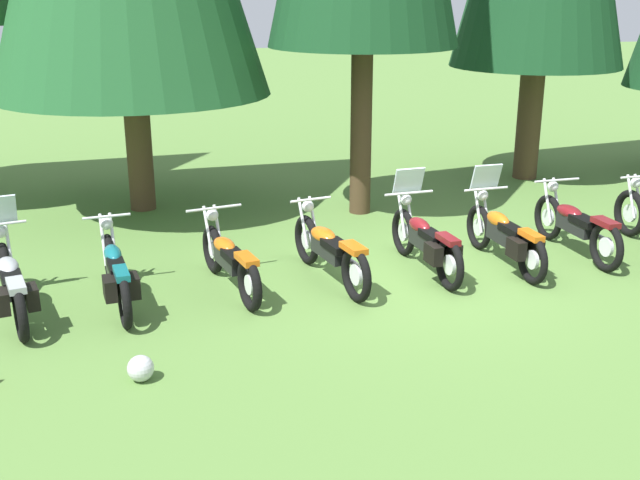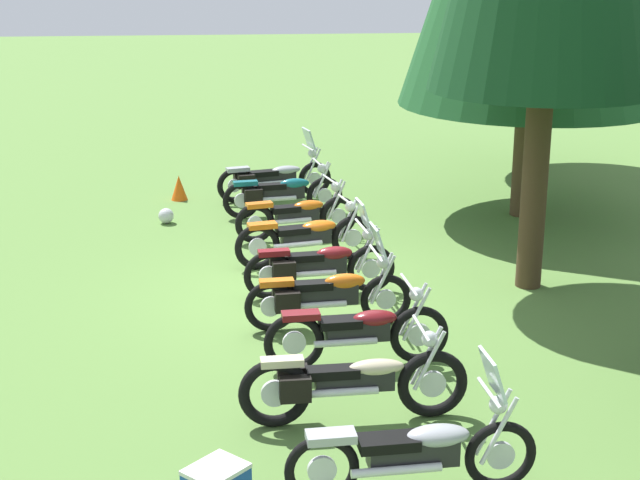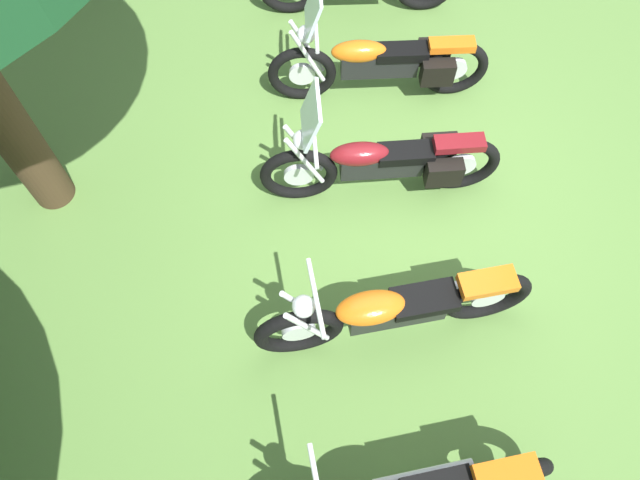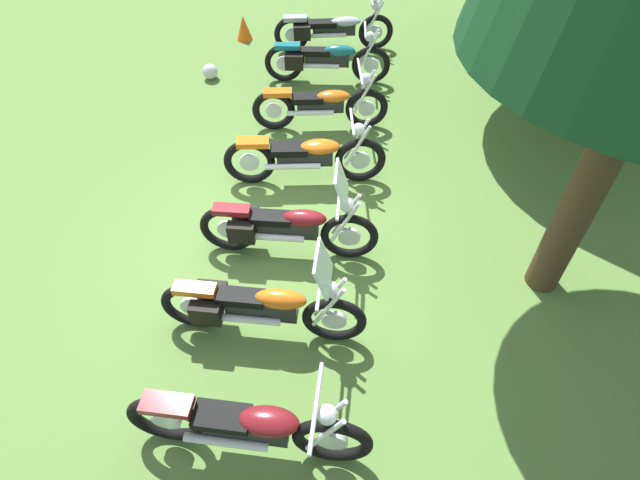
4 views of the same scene
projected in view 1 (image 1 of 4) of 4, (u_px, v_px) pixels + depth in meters
ground_plane at (420, 275)px, 10.75m from camera, size 80.00×80.00×0.00m
motorcycle_0 at (12, 282)px, 9.29m from camera, size 0.89×2.27×1.35m
motorcycle_1 at (116, 273)px, 9.61m from camera, size 0.71×2.22×0.99m
motorcycle_2 at (230, 260)px, 10.10m from camera, size 0.81×2.12×0.99m
motorcycle_3 at (330, 250)px, 10.40m from camera, size 0.73×2.24×1.01m
motorcycle_4 at (426, 240)px, 10.73m from camera, size 0.75×2.18×1.36m
motorcycle_5 at (506, 235)px, 10.97m from camera, size 0.70×2.20×1.35m
motorcycle_6 at (576, 225)px, 11.45m from camera, size 0.76×2.22×1.01m
dropped_helmet at (141, 368)px, 7.85m from camera, size 0.28×0.28×0.28m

